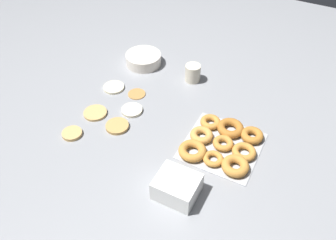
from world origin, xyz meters
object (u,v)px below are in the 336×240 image
object	(u,v)px
pancake_5	(72,133)
batter_bowl	(143,59)
container_stack	(177,187)
donut_tray	(222,144)
paper_cup	(193,73)
pancake_2	(95,113)
pancake_1	(114,87)
pancake_3	(117,126)
pancake_0	(132,110)
pancake_4	(137,94)

from	to	relation	value
pancake_5	batter_bowl	bearing A→B (deg)	-0.61
container_stack	batter_bowl	bearing A→B (deg)	38.36
donut_tray	batter_bowl	xyz separation A→B (m)	(0.37, 0.58, 0.01)
pancake_5	paper_cup	xyz separation A→B (m)	(0.58, -0.30, 0.04)
pancake_2	donut_tray	distance (m)	0.59
pancake_5	pancake_2	bearing A→B (deg)	-3.88
pancake_1	pancake_3	distance (m)	0.27
paper_cup	pancake_5	bearing A→B (deg)	153.05
pancake_0	pancake_1	distance (m)	0.20
pancake_1	batter_bowl	bearing A→B (deg)	-5.63
batter_bowl	container_stack	xyz separation A→B (m)	(-0.66, -0.52, 0.01)
pancake_0	batter_bowl	distance (m)	0.38
pancake_1	pancake_4	bearing A→B (deg)	-84.68
pancake_4	paper_cup	bearing A→B (deg)	-40.25
pancake_0	pancake_1	bearing A→B (deg)	58.53
pancake_1	paper_cup	distance (m)	0.40
pancake_4	container_stack	world-z (taller)	container_stack
pancake_3	paper_cup	size ratio (longest dim) A/B	1.16
pancake_0	container_stack	distance (m)	0.49
batter_bowl	paper_cup	xyz separation A→B (m)	(-0.01, -0.29, 0.01)
pancake_0	pancake_5	size ratio (longest dim) A/B	1.13
pancake_0	container_stack	bearing A→B (deg)	-129.05
donut_tray	container_stack	world-z (taller)	container_stack
pancake_4	donut_tray	bearing A→B (deg)	-104.88
pancake_1	pancake_2	distance (m)	0.20
pancake_0	batter_bowl	world-z (taller)	batter_bowl
pancake_3	pancake_4	xyz separation A→B (m)	(0.23, 0.04, -0.00)
pancake_5	donut_tray	xyz separation A→B (m)	(0.23, -0.59, 0.01)
pancake_0	donut_tray	distance (m)	0.44
pancake_2	batter_bowl	distance (m)	0.44
container_stack	paper_cup	world-z (taller)	paper_cup
pancake_4	pancake_5	world-z (taller)	pancake_5
pancake_2	container_stack	world-z (taller)	container_stack
pancake_2	pancake_4	world-z (taller)	pancake_2
pancake_3	batter_bowl	size ratio (longest dim) A/B	0.54
pancake_4	paper_cup	world-z (taller)	paper_cup
pancake_1	container_stack	size ratio (longest dim) A/B	0.67
pancake_3	donut_tray	xyz separation A→B (m)	(0.10, -0.44, 0.01)
pancake_4	batter_bowl	size ratio (longest dim) A/B	0.45
pancake_2	batter_bowl	xyz separation A→B (m)	(0.44, 0.00, 0.02)
pancake_4	container_stack	bearing A→B (deg)	-134.93
pancake_2	batter_bowl	size ratio (longest dim) A/B	0.57
pancake_3	donut_tray	size ratio (longest dim) A/B	0.33
pancake_2	pancake_3	size ratio (longest dim) A/B	1.04
pancake_4	container_stack	xyz separation A→B (m)	(-0.42, -0.42, 0.04)
pancake_0	batter_bowl	xyz separation A→B (m)	(0.35, 0.14, 0.02)
pancake_1	paper_cup	bearing A→B (deg)	-52.98
pancake_3	batter_bowl	distance (m)	0.49
pancake_4	pancake_0	bearing A→B (deg)	-159.27
donut_tray	batter_bowl	size ratio (longest dim) A/B	1.64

